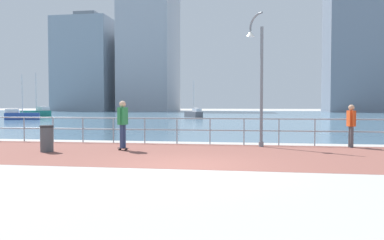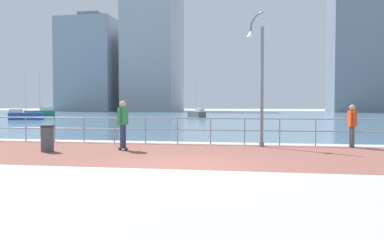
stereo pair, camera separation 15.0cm
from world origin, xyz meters
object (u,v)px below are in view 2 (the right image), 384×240
at_px(bystander, 352,122).
at_px(sailboat_ivory, 197,114).
at_px(trash_bin, 47,138).
at_px(sailboat_navy, 41,113).
at_px(lamppost, 259,72).
at_px(sailboat_white, 25,115).
at_px(skateboarder, 123,121).

height_order(bystander, sailboat_ivory, sailboat_ivory).
height_order(trash_bin, sailboat_navy, sailboat_navy).
xyz_separation_m(lamppost, sailboat_white, (-25.41, 23.65, -2.44)).
bearing_deg(trash_bin, skateboarder, 19.03).
xyz_separation_m(lamppost, sailboat_ivory, (-7.86, 34.60, -2.45)).
xyz_separation_m(trash_bin, sailboat_white, (-18.12, 26.63, 0.00)).
relative_size(lamppost, sailboat_ivory, 1.09).
distance_m(lamppost, trash_bin, 8.24).
xyz_separation_m(bystander, trash_bin, (-10.82, -3.13, -0.50)).
relative_size(lamppost, trash_bin, 5.66).
bearing_deg(sailboat_navy, trash_bin, -58.77).
height_order(skateboarder, bystander, skateboarder).
bearing_deg(skateboarder, trash_bin, -160.97).
relative_size(lamppost, bystander, 3.19).
relative_size(skateboarder, trash_bin, 1.92).
relative_size(bystander, sailboat_navy, 0.29).
xyz_separation_m(skateboarder, bystander, (8.35, 2.28, -0.11)).
bearing_deg(bystander, sailboat_ivory, 108.31).
bearing_deg(sailboat_ivory, skateboarder, -85.26).
height_order(lamppost, bystander, lamppost).
relative_size(sailboat_navy, sailboat_ivory, 1.20).
relative_size(lamppost, sailboat_white, 1.06).
height_order(sailboat_navy, sailboat_ivory, sailboat_navy).
bearing_deg(lamppost, skateboarder, -156.23).
distance_m(bystander, trash_bin, 11.28).
relative_size(skateboarder, sailboat_ivory, 0.37).
bearing_deg(sailboat_ivory, trash_bin, -89.12).
xyz_separation_m(sailboat_white, sailboat_navy, (-2.36, 7.17, 0.08)).
height_order(sailboat_white, sailboat_navy, sailboat_navy).
distance_m(trash_bin, sailboat_ivory, 37.58).
relative_size(skateboarder, bystander, 1.08).
bearing_deg(skateboarder, sailboat_ivory, 94.74).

